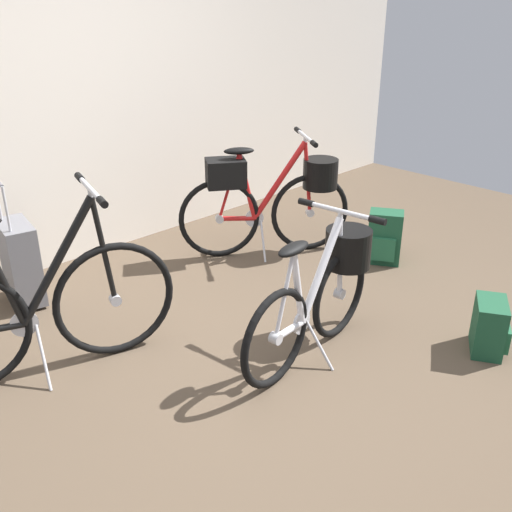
% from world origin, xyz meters
% --- Properties ---
extents(ground_plane, '(7.52, 7.52, 0.00)m').
position_xyz_m(ground_plane, '(0.00, 0.00, 0.00)').
color(ground_plane, brown).
extents(back_wall, '(7.52, 0.10, 2.86)m').
position_xyz_m(back_wall, '(0.00, 2.14, 1.43)').
color(back_wall, silver).
rests_on(back_wall, ground_plane).
extents(folding_bike_foreground, '(1.14, 0.53, 0.80)m').
position_xyz_m(folding_bike_foreground, '(0.32, 0.02, 0.39)').
color(folding_bike_foreground, black).
rests_on(folding_bike_foreground, ground_plane).
extents(display_bike_left, '(1.37, 0.56, 0.99)m').
position_xyz_m(display_bike_left, '(-0.89, 0.88, 0.37)').
color(display_bike_left, black).
rests_on(display_bike_left, ground_plane).
extents(display_bike_right, '(1.11, 0.78, 0.91)m').
position_xyz_m(display_bike_right, '(1.06, 1.14, 0.47)').
color(display_bike_right, black).
rests_on(display_bike_right, ground_plane).
extents(rolling_suitcase, '(0.24, 0.39, 0.83)m').
position_xyz_m(rolling_suitcase, '(-0.64, 1.70, 0.28)').
color(rolling_suitcase, slate).
rests_on(rolling_suitcase, ground_plane).
extents(backpack_on_floor, '(0.31, 0.28, 0.30)m').
position_xyz_m(backpack_on_floor, '(0.95, -0.66, 0.15)').
color(backpack_on_floor, '#19472D').
rests_on(backpack_on_floor, ground_plane).
extents(handbag_on_floor, '(0.28, 0.29, 0.39)m').
position_xyz_m(handbag_on_floor, '(1.53, 0.43, 0.19)').
color(handbag_on_floor, '#19472D').
rests_on(handbag_on_floor, ground_plane).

